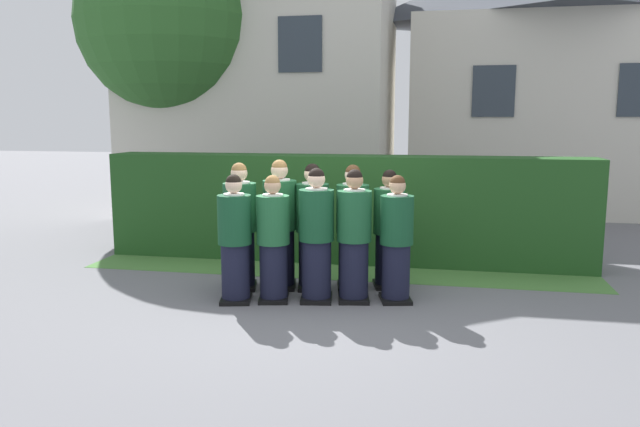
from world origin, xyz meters
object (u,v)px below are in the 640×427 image
object	(u,v)px
student_front_row_1	(273,242)
student_front_row_3	(354,239)
student_front_row_2	(316,238)
student_rear_row_4	(389,232)
student_rear_row_0	(240,229)
student_rear_row_2	(312,230)
student_front_row_0	(235,242)
student_rear_row_1	(280,227)
student_front_row_4	(396,242)
student_rear_row_3	(352,230)

from	to	relation	value
student_front_row_1	student_front_row_3	bearing A→B (deg)	11.15
student_front_row_2	student_rear_row_4	size ratio (longest dim) A/B	1.05
student_rear_row_0	student_rear_row_2	size ratio (longest dim) A/B	1.01
student_front_row_1	student_rear_row_4	distance (m)	1.62
student_front_row_2	student_rear_row_0	bearing A→B (deg)	162.10
student_front_row_0	student_rear_row_4	size ratio (longest dim) A/B	1.00
student_rear_row_0	student_rear_row_1	xyz separation A→B (m)	(0.51, 0.13, 0.02)
student_front_row_1	student_front_row_4	world-z (taller)	student_front_row_4
student_rear_row_3	student_rear_row_2	bearing A→B (deg)	-168.23
student_front_row_2	student_rear_row_0	distance (m)	1.15
student_front_row_1	student_rear_row_2	world-z (taller)	student_rear_row_2
student_front_row_2	student_rear_row_2	world-z (taller)	student_rear_row_2
student_front_row_4	student_rear_row_3	bearing A→B (deg)	142.05
student_rear_row_3	student_front_row_2	bearing A→B (deg)	-119.14
student_front_row_2	student_rear_row_1	world-z (taller)	student_rear_row_1
student_rear_row_0	student_rear_row_3	xyz separation A→B (m)	(1.45, 0.28, -0.01)
student_front_row_1	student_front_row_2	size ratio (longest dim) A/B	0.95
student_rear_row_1	student_rear_row_3	xyz separation A→B (m)	(0.94, 0.15, -0.03)
student_front_row_0	student_rear_row_3	bearing A→B (deg)	33.19
student_front_row_0	student_front_row_4	size ratio (longest dim) A/B	1.01
student_rear_row_2	student_rear_row_3	world-z (taller)	student_rear_row_2
student_front_row_3	student_rear_row_3	size ratio (longest dim) A/B	0.99
student_front_row_3	student_rear_row_1	bearing A→B (deg)	159.08
student_rear_row_3	student_rear_row_0	bearing A→B (deg)	-168.95
student_front_row_0	student_rear_row_0	xyz separation A→B (m)	(-0.12, 0.58, 0.05)
student_rear_row_2	student_rear_row_4	bearing A→B (deg)	15.04
student_front_row_3	student_rear_row_1	distance (m)	1.12
student_rear_row_0	student_rear_row_2	distance (m)	0.95
student_front_row_1	student_rear_row_4	world-z (taller)	student_rear_row_4
student_front_row_2	student_rear_row_1	xyz separation A→B (m)	(-0.59, 0.49, 0.03)
student_rear_row_0	student_front_row_0	bearing A→B (deg)	-77.94
student_front_row_2	student_rear_row_4	bearing A→B (deg)	44.04
student_rear_row_1	student_rear_row_2	distance (m)	0.43
student_front_row_0	student_front_row_2	size ratio (longest dim) A/B	0.96
student_rear_row_2	student_front_row_1	bearing A→B (deg)	-119.65
student_front_row_3	student_rear_row_0	size ratio (longest dim) A/B	0.98
student_front_row_0	student_rear_row_3	size ratio (longest dim) A/B	0.96
student_front_row_1	student_rear_row_2	distance (m)	0.73
student_front_row_4	student_rear_row_1	world-z (taller)	student_rear_row_1
student_front_row_0	student_rear_row_3	xyz separation A→B (m)	(1.33, 0.87, 0.03)
student_rear_row_4	student_rear_row_3	bearing A→B (deg)	-161.46
student_rear_row_0	student_rear_row_1	size ratio (longest dim) A/B	0.98
student_rear_row_1	student_rear_row_3	size ratio (longest dim) A/B	1.04
student_front_row_3	student_rear_row_0	xyz separation A→B (m)	(-1.55, 0.27, 0.02)
student_front_row_3	student_rear_row_2	distance (m)	0.76
student_front_row_0	student_rear_row_4	bearing A→B (deg)	29.74
student_front_row_0	student_rear_row_4	world-z (taller)	same
student_front_row_4	student_rear_row_3	world-z (taller)	student_rear_row_3
student_front_row_2	student_rear_row_2	size ratio (longest dim) A/B	0.99
student_rear_row_4	student_front_row_4	bearing A→B (deg)	-76.98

